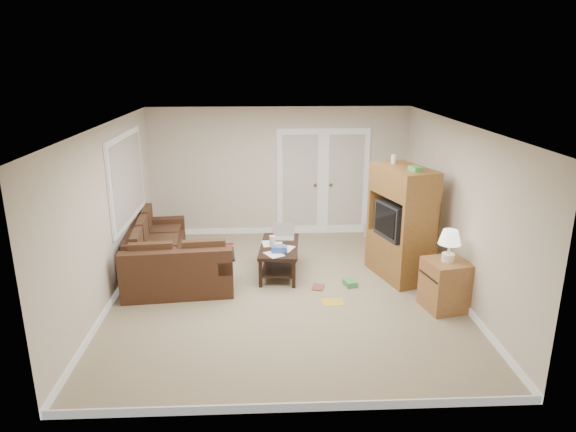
{
  "coord_description": "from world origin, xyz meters",
  "views": [
    {
      "loc": [
        -0.29,
        -7.03,
        3.36
      ],
      "look_at": [
        0.05,
        0.31,
        1.1
      ],
      "focal_mm": 32.0,
      "sensor_mm": 36.0,
      "label": 1
    }
  ],
  "objects_px": {
    "tv_armoire": "(401,223)",
    "coffee_table": "(280,257)",
    "sectional_sofa": "(166,259)",
    "side_cabinet": "(446,281)"
  },
  "relations": [
    {
      "from": "sectional_sofa",
      "to": "coffee_table",
      "type": "relative_size",
      "value": 2.03
    },
    {
      "from": "sectional_sofa",
      "to": "side_cabinet",
      "type": "bearing_deg",
      "value": -22.86
    },
    {
      "from": "sectional_sofa",
      "to": "side_cabinet",
      "type": "height_order",
      "value": "side_cabinet"
    },
    {
      "from": "coffee_table",
      "to": "side_cabinet",
      "type": "bearing_deg",
      "value": -25.57
    },
    {
      "from": "tv_armoire",
      "to": "coffee_table",
      "type": "bearing_deg",
      "value": 156.84
    },
    {
      "from": "sectional_sofa",
      "to": "tv_armoire",
      "type": "bearing_deg",
      "value": -7.49
    },
    {
      "from": "sectional_sofa",
      "to": "coffee_table",
      "type": "height_order",
      "value": "coffee_table"
    },
    {
      "from": "coffee_table",
      "to": "side_cabinet",
      "type": "relative_size",
      "value": 1.07
    },
    {
      "from": "coffee_table",
      "to": "side_cabinet",
      "type": "xyz_separation_m",
      "value": [
        2.26,
        -1.35,
        0.15
      ]
    },
    {
      "from": "side_cabinet",
      "to": "sectional_sofa",
      "type": "bearing_deg",
      "value": 150.55
    }
  ]
}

